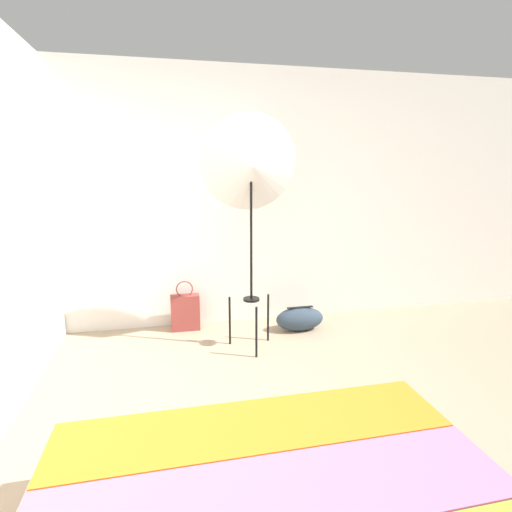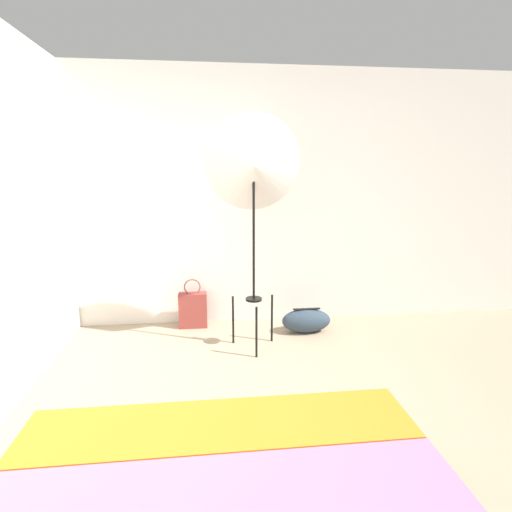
{
  "view_description": "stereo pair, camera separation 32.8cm",
  "coord_description": "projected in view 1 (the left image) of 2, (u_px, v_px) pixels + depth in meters",
  "views": [
    {
      "loc": [
        -0.23,
        -1.79,
        1.6
      ],
      "look_at": [
        0.46,
        1.35,
        0.9
      ],
      "focal_mm": 28.0,
      "sensor_mm": 36.0,
      "label": 1
    },
    {
      "loc": [
        0.1,
        -1.84,
        1.6
      ],
      "look_at": [
        0.46,
        1.35,
        0.9
      ],
      "focal_mm": 28.0,
      "sensor_mm": 36.0,
      "label": 2
    }
  ],
  "objects": [
    {
      "name": "ground_plane",
      "position": [
        225.0,
        481.0,
        2.09
      ],
      "size": [
        14.0,
        14.0,
        0.0
      ],
      "primitive_type": "plane",
      "color": "gray"
    },
    {
      "name": "wall_back",
      "position": [
        191.0,
        200.0,
        4.0
      ],
      "size": [
        8.0,
        0.05,
        2.6
      ],
      "color": "silver",
      "rests_on": "ground_plane"
    },
    {
      "name": "tote_bag",
      "position": [
        185.0,
        312.0,
        4.04
      ],
      "size": [
        0.29,
        0.12,
        0.51
      ],
      "color": "brown",
      "rests_on": "ground_plane"
    },
    {
      "name": "photo_umbrella",
      "position": [
        251.0,
        166.0,
        3.34
      ],
      "size": [
        0.84,
        0.39,
        2.07
      ],
      "color": "black",
      "rests_on": "ground_plane"
    },
    {
      "name": "duffel_bag",
      "position": [
        300.0,
        319.0,
        4.05
      ],
      "size": [
        0.49,
        0.24,
        0.25
      ],
      "color": "#2D3D4C",
      "rests_on": "ground_plane"
    }
  ]
}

